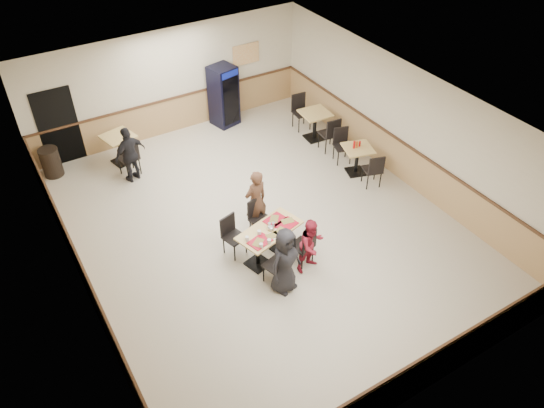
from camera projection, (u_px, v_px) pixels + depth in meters
ground at (262, 227)px, 12.15m from camera, size 10.00×10.00×0.00m
room_shell at (271, 134)px, 14.19m from camera, size 10.00×10.00×10.00m
main_table at (269, 239)px, 11.10m from camera, size 1.53×1.04×0.75m
main_chairs at (268, 241)px, 11.08m from camera, size 1.62×1.90×0.95m
diner_woman_left at (285, 261)px, 10.23m from camera, size 0.84×0.66×1.50m
diner_woman_right at (311, 245)px, 10.76m from camera, size 0.67×0.56×1.25m
diner_man_opposite at (256, 201)px, 11.63m from camera, size 0.61×0.44×1.56m
lone_diner at (130, 154)px, 13.11m from camera, size 0.95×0.61×1.50m
tabletop_clutter at (272, 230)px, 10.90m from camera, size 1.25×0.85×0.12m
side_table_near at (357, 156)px, 13.49m from camera, size 0.88×0.88×0.76m
side_table_near_chair_south at (372, 169)px, 13.11m from camera, size 0.55×0.55×0.96m
side_table_near_chair_north at (343, 146)px, 13.91m from camera, size 0.55×0.55×0.96m
side_table_far at (315, 121)px, 14.77m from camera, size 0.83×0.83×0.82m
side_table_far_chair_south at (329, 133)px, 14.35m from camera, size 0.52×0.52×1.04m
side_table_far_chair_north at (302, 112)px, 15.22m from camera, size 0.52×0.52×1.04m
condiment_caddy at (356, 144)px, 13.30m from camera, size 0.23×0.06×0.20m
back_table at (120, 145)px, 13.86m from camera, size 0.91×0.91×0.81m
back_table_chair_lone at (128, 157)px, 13.44m from camera, size 0.57×0.57×1.02m
pepsi_cooler at (224, 96)px, 15.22m from camera, size 0.81×0.81×1.78m
trash_bin at (51, 162)px, 13.49m from camera, size 0.49×0.49×0.77m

